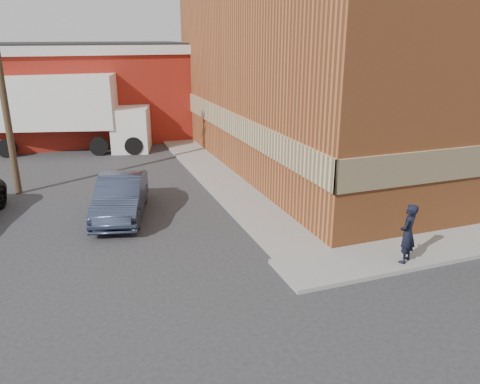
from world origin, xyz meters
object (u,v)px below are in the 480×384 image
object	(u,v)px
brick_building	(368,64)
warehouse	(54,91)
utility_pole	(0,71)
sedan	(121,197)
box_truck	(70,108)
man	(408,234)

from	to	relation	value
brick_building	warehouse	distance (m)	18.30
utility_pole	sedan	world-z (taller)	utility_pole
utility_pole	box_truck	distance (m)	7.57
brick_building	sedan	xyz separation A→B (m)	(-12.39, -3.94, -3.97)
brick_building	man	size ratio (longest dim) A/B	10.93
sedan	box_truck	xyz separation A→B (m)	(-1.29, 10.74, 1.64)
man	utility_pole	bearing A→B (deg)	-76.83
warehouse	man	world-z (taller)	warehouse
man	sedan	bearing A→B (deg)	-75.32
brick_building	sedan	bearing A→B (deg)	-162.37
box_truck	sedan	bearing A→B (deg)	-68.38
utility_pole	box_truck	world-z (taller)	utility_pole
warehouse	brick_building	bearing A→B (deg)	-37.20
warehouse	sedan	distance (m)	15.23
sedan	box_truck	size ratio (longest dim) A/B	0.50
warehouse	box_truck	bearing A→B (deg)	-79.02
utility_pole	box_truck	size ratio (longest dim) A/B	1.04
brick_building	utility_pole	xyz separation A→B (m)	(-16.00, 0.00, 0.06)
brick_building	warehouse	size ratio (longest dim) A/B	1.12
utility_pole	box_truck	xyz separation A→B (m)	(2.32, 6.79, -2.39)
utility_pole	brick_building	bearing A→B (deg)	-0.02
utility_pole	sedan	size ratio (longest dim) A/B	2.08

